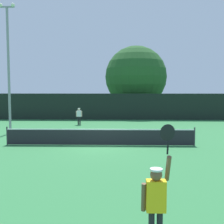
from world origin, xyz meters
TOP-DOWN VIEW (x-y plane):
  - ground_plane at (0.00, 0.00)m, footprint 120.00×120.00m
  - tennis_net at (0.00, 0.00)m, footprint 10.98×0.08m
  - perimeter_fence at (0.00, 14.19)m, footprint 29.82×0.12m
  - player_serving at (1.84, -10.54)m, footprint 0.68×0.40m
  - player_receiving at (-2.62, 9.58)m, footprint 0.57×0.23m
  - tennis_ball at (-1.19, 3.68)m, footprint 0.07×0.07m
  - light_pole at (-7.01, 4.35)m, footprint 1.18×0.28m
  - large_tree at (3.21, 19.21)m, footprint 7.72×7.72m
  - parked_car_near at (-3.48, 22.21)m, footprint 2.15×4.31m
  - parked_car_mid at (1.93, 22.98)m, footprint 2.08×4.28m
  - parked_car_far at (9.95, 21.38)m, footprint 1.99×4.24m

SIDE VIEW (x-z plane):
  - ground_plane at x=0.00m, z-range 0.00..0.00m
  - tennis_ball at x=-1.19m, z-range 0.00..0.07m
  - tennis_net at x=0.00m, z-range -0.02..1.05m
  - parked_car_near at x=-3.48m, z-range -0.07..1.62m
  - parked_car_mid at x=1.93m, z-range -0.07..1.62m
  - parked_car_far at x=9.95m, z-range -0.07..1.62m
  - player_receiving at x=-2.62m, z-range 0.17..1.72m
  - player_serving at x=1.84m, z-range -0.15..2.37m
  - perimeter_fence at x=0.00m, z-range 0.00..2.87m
  - large_tree at x=3.21m, z-range 0.53..9.31m
  - light_pole at x=-7.01m, z-range 0.58..10.05m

